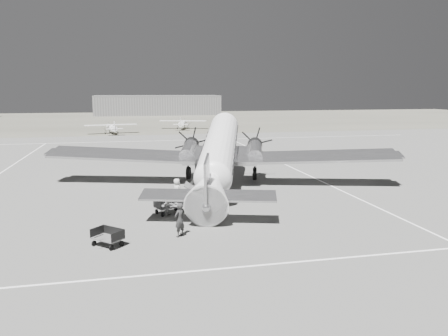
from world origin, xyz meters
TOP-DOWN VIEW (x-y plane):
  - ground at (0.00, 0.00)m, footprint 260.00×260.00m
  - taxi_line_near at (0.00, -14.00)m, footprint 60.00×0.15m
  - taxi_line_right at (12.00, 0.00)m, footprint 0.15×80.00m
  - taxi_line_horizon at (0.00, 40.00)m, footprint 90.00×0.15m
  - grass_infield at (0.00, 95.00)m, footprint 260.00×90.00m
  - hangar_main at (5.00, 120.00)m, footprint 42.00×14.00m
  - dc3_airliner at (2.09, 2.27)m, footprint 36.09×29.50m
  - light_plane_left at (-8.33, 53.70)m, footprint 11.26×9.75m
  - light_plane_right at (6.44, 61.37)m, footprint 11.94×10.55m
  - baggage_cart_near at (-2.69, -4.15)m, footprint 2.30×2.00m
  - baggage_cart_far at (-6.50, -9.74)m, footprint 2.05×2.04m
  - ground_crew at (-2.55, -8.99)m, footprint 0.86×0.83m
  - ramp_agent at (-2.75, -4.35)m, footprint 0.89×0.94m
  - passenger at (-1.82, -1.09)m, footprint 0.65×0.92m

SIDE VIEW (x-z plane):
  - ground at x=0.00m, z-range 0.00..0.00m
  - grass_infield at x=0.00m, z-range 0.00..0.01m
  - taxi_line_near at x=0.00m, z-range 0.00..0.01m
  - taxi_line_right at x=12.00m, z-range 0.00..0.01m
  - taxi_line_horizon at x=0.00m, z-range 0.00..0.01m
  - baggage_cart_far at x=-6.50m, z-range 0.00..0.96m
  - baggage_cart_near at x=-2.69m, z-range 0.00..1.08m
  - ramp_agent at x=-2.75m, z-range 0.00..1.52m
  - passenger at x=-1.82m, z-range 0.00..1.78m
  - ground_crew at x=-2.55m, z-range 0.00..1.98m
  - light_plane_left at x=-8.33m, z-range 0.00..2.07m
  - light_plane_right at x=6.44m, z-range 0.00..2.12m
  - dc3_airliner at x=2.09m, z-range 0.00..5.97m
  - hangar_main at x=5.00m, z-range 0.00..6.60m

